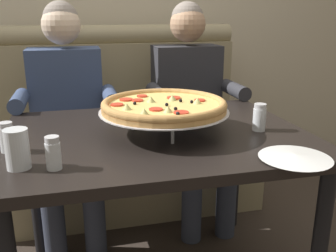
{
  "coord_description": "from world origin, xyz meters",
  "views": [
    {
      "loc": [
        -0.31,
        -1.44,
        1.22
      ],
      "look_at": [
        0.04,
        -0.05,
        0.78
      ],
      "focal_mm": 40.32,
      "sensor_mm": 36.0,
      "label": 1
    }
  ],
  "objects_px": {
    "dining_table": "(156,152)",
    "diner_left": "(67,107)",
    "diner_right": "(191,100)",
    "shaker_pepper_flakes": "(259,119)",
    "shaker_oregano": "(53,155)",
    "drinking_glass": "(17,151)",
    "plate_near_left": "(295,156)",
    "shaker_parmesan": "(7,139)",
    "booth_bench": "(127,139)",
    "pizza": "(164,106)"
  },
  "relations": [
    {
      "from": "dining_table",
      "to": "shaker_parmesan",
      "type": "distance_m",
      "value": 0.58
    },
    {
      "from": "dining_table",
      "to": "diner_left",
      "type": "distance_m",
      "value": 0.76
    },
    {
      "from": "booth_bench",
      "to": "shaker_oregano",
      "type": "bearing_deg",
      "value": -107.65
    },
    {
      "from": "drinking_glass",
      "to": "pizza",
      "type": "bearing_deg",
      "value": 24.73
    },
    {
      "from": "dining_table",
      "to": "diner_left",
      "type": "height_order",
      "value": "diner_left"
    },
    {
      "from": "pizza",
      "to": "shaker_parmesan",
      "type": "xyz_separation_m",
      "value": [
        -0.58,
        -0.08,
        -0.07
      ]
    },
    {
      "from": "drinking_glass",
      "to": "shaker_parmesan",
      "type": "bearing_deg",
      "value": 108.5
    },
    {
      "from": "booth_bench",
      "to": "drinking_glass",
      "type": "height_order",
      "value": "booth_bench"
    },
    {
      "from": "booth_bench",
      "to": "diner_left",
      "type": "distance_m",
      "value": 0.55
    },
    {
      "from": "pizza",
      "to": "plate_near_left",
      "type": "xyz_separation_m",
      "value": [
        0.36,
        -0.39,
        -0.1
      ]
    },
    {
      "from": "pizza",
      "to": "shaker_parmesan",
      "type": "height_order",
      "value": "pizza"
    },
    {
      "from": "dining_table",
      "to": "diner_right",
      "type": "height_order",
      "value": "diner_right"
    },
    {
      "from": "diner_right",
      "to": "diner_left",
      "type": "bearing_deg",
      "value": 180.0
    },
    {
      "from": "diner_left",
      "to": "shaker_parmesan",
      "type": "xyz_separation_m",
      "value": [
        -0.19,
        -0.76,
        0.08
      ]
    },
    {
      "from": "shaker_pepper_flakes",
      "to": "drinking_glass",
      "type": "xyz_separation_m",
      "value": [
        -0.92,
        -0.18,
        0.01
      ]
    },
    {
      "from": "booth_bench",
      "to": "dining_table",
      "type": "distance_m",
      "value": 0.97
    },
    {
      "from": "shaker_oregano",
      "to": "shaker_parmesan",
      "type": "height_order",
      "value": "same"
    },
    {
      "from": "diner_left",
      "to": "shaker_pepper_flakes",
      "type": "relative_size",
      "value": 11.21
    },
    {
      "from": "shaker_oregano",
      "to": "plate_near_left",
      "type": "height_order",
      "value": "shaker_oregano"
    },
    {
      "from": "diner_right",
      "to": "shaker_pepper_flakes",
      "type": "height_order",
      "value": "diner_right"
    },
    {
      "from": "diner_right",
      "to": "pizza",
      "type": "distance_m",
      "value": 0.77
    },
    {
      "from": "pizza",
      "to": "booth_bench",
      "type": "bearing_deg",
      "value": 91.93
    },
    {
      "from": "pizza",
      "to": "shaker_parmesan",
      "type": "bearing_deg",
      "value": -172.45
    },
    {
      "from": "dining_table",
      "to": "shaker_oregano",
      "type": "relative_size",
      "value": 11.4
    },
    {
      "from": "pizza",
      "to": "shaker_oregano",
      "type": "relative_size",
      "value": 4.87
    },
    {
      "from": "pizza",
      "to": "dining_table",
      "type": "bearing_deg",
      "value": 157.26
    },
    {
      "from": "dining_table",
      "to": "diner_left",
      "type": "xyz_separation_m",
      "value": [
        -0.36,
        0.67,
        0.06
      ]
    },
    {
      "from": "booth_bench",
      "to": "shaker_parmesan",
      "type": "distance_m",
      "value": 1.23
    },
    {
      "from": "drinking_glass",
      "to": "plate_near_left",
      "type": "bearing_deg",
      "value": -9.23
    },
    {
      "from": "pizza",
      "to": "diner_left",
      "type": "bearing_deg",
      "value": 119.97
    },
    {
      "from": "diner_left",
      "to": "diner_right",
      "type": "distance_m",
      "value": 0.72
    },
    {
      "from": "booth_bench",
      "to": "diner_right",
      "type": "height_order",
      "value": "diner_right"
    },
    {
      "from": "diner_right",
      "to": "plate_near_left",
      "type": "bearing_deg",
      "value": -88.28
    },
    {
      "from": "diner_left",
      "to": "shaker_pepper_flakes",
      "type": "height_order",
      "value": "diner_left"
    },
    {
      "from": "diner_right",
      "to": "drinking_glass",
      "type": "height_order",
      "value": "diner_right"
    },
    {
      "from": "dining_table",
      "to": "diner_right",
      "type": "xyz_separation_m",
      "value": [
        0.36,
        0.67,
        0.06
      ]
    },
    {
      "from": "diner_left",
      "to": "shaker_oregano",
      "type": "relative_size",
      "value": 11.86
    },
    {
      "from": "dining_table",
      "to": "diner_right",
      "type": "bearing_deg",
      "value": 61.62
    },
    {
      "from": "booth_bench",
      "to": "shaker_pepper_flakes",
      "type": "distance_m",
      "value": 1.16
    },
    {
      "from": "shaker_pepper_flakes",
      "to": "diner_left",
      "type": "bearing_deg",
      "value": 136.37
    },
    {
      "from": "diner_right",
      "to": "booth_bench",
      "type": "bearing_deg",
      "value": 143.48
    },
    {
      "from": "diner_left",
      "to": "shaker_oregano",
      "type": "height_order",
      "value": "diner_left"
    },
    {
      "from": "shaker_pepper_flakes",
      "to": "drinking_glass",
      "type": "distance_m",
      "value": 0.94
    },
    {
      "from": "diner_right",
      "to": "shaker_pepper_flakes",
      "type": "relative_size",
      "value": 11.21
    },
    {
      "from": "diner_right",
      "to": "pizza",
      "type": "height_order",
      "value": "diner_right"
    },
    {
      "from": "pizza",
      "to": "shaker_pepper_flakes",
      "type": "relative_size",
      "value": 4.6
    },
    {
      "from": "pizza",
      "to": "shaker_oregano",
      "type": "height_order",
      "value": "pizza"
    },
    {
      "from": "plate_near_left",
      "to": "shaker_parmesan",
      "type": "bearing_deg",
      "value": 161.8
    },
    {
      "from": "dining_table",
      "to": "plate_near_left",
      "type": "distance_m",
      "value": 0.57
    },
    {
      "from": "pizza",
      "to": "drinking_glass",
      "type": "height_order",
      "value": "pizza"
    }
  ]
}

